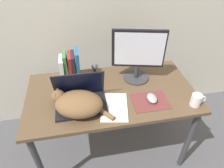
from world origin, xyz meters
name	(u,v)px	position (x,y,z in m)	size (l,w,h in m)	color
desk	(111,99)	(0.00, 0.33, 0.64)	(1.25, 0.66, 0.72)	brown
laptop	(81,99)	(-0.23, 0.24, 0.77)	(0.35, 0.24, 0.24)	black
cat	(78,103)	(-0.25, 0.17, 0.79)	(0.40, 0.30, 0.15)	brown
external_monitor	(138,54)	(0.23, 0.46, 0.94)	(0.39, 0.20, 0.42)	#333338
mousepad	(150,101)	(0.25, 0.18, 0.72)	(0.26, 0.20, 0.00)	brown
computer_mouse	(152,98)	(0.27, 0.19, 0.74)	(0.07, 0.10, 0.03)	#99999E
book_row	(70,66)	(-0.29, 0.57, 0.83)	(0.16, 0.15, 0.24)	white
notepad	(114,107)	(-0.01, 0.17, 0.72)	(0.23, 0.30, 0.01)	silver
webcam	(95,67)	(-0.09, 0.61, 0.77)	(0.05, 0.05, 0.08)	#232328
mug	(197,100)	(0.55, 0.09, 0.76)	(0.11, 0.07, 0.09)	white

